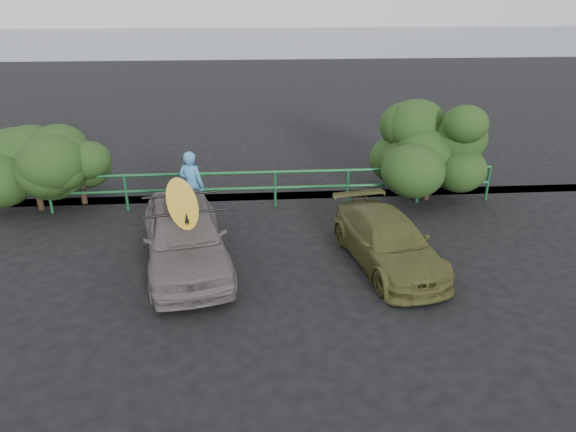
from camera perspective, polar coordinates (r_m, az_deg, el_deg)
name	(u,v)px	position (r m, az deg, el deg)	size (l,w,h in m)	color
ground	(236,309)	(9.77, -5.76, -10.27)	(80.00, 80.00, 0.00)	black
ocean	(244,41)	(68.35, -4.95, 18.79)	(200.00, 200.00, 0.00)	slate
guardrail	(238,190)	(14.01, -5.53, 2.93)	(14.00, 0.08, 1.04)	#164F28
shrub_left	(59,173)	(15.13, -24.12, 4.38)	(3.20, 2.40, 1.98)	#213D16
shrub_right	(416,153)	(14.98, 14.00, 6.79)	(3.20, 2.40, 2.58)	#213D16
sedan	(185,236)	(11.07, -11.41, -2.16)	(1.67, 4.15, 1.41)	#5F5554
olive_vehicle	(388,241)	(11.20, 11.04, -2.76)	(1.50, 3.70, 1.07)	#45461F
man	(192,186)	(13.35, -10.65, 3.34)	(0.66, 0.43, 1.82)	#3E7FBA
roof_rack	(182,204)	(10.78, -11.72, 1.36)	(1.59, 1.11, 0.05)	black
surfboard	(182,200)	(10.75, -11.75, 1.71)	(0.62, 3.00, 0.09)	gold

